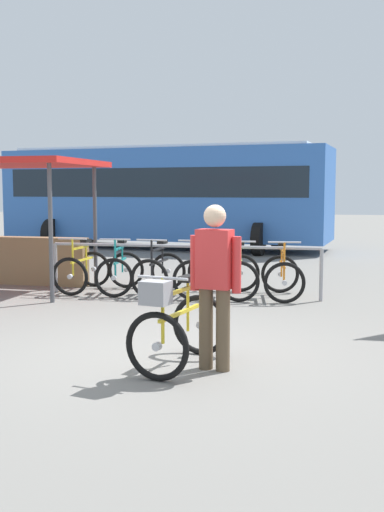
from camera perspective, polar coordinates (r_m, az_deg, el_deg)
The scene contains 12 objects.
ground_plane at distance 6.82m, azimuth -2.64°, elevation -9.03°, with size 80.00×80.00×0.00m, color slate.
bike_rack_rail at distance 10.31m, azimuth -0.86°, elevation 0.10°, with size 4.61×0.15×0.88m.
racked_bike_yellow at distance 11.06m, azimuth -10.10°, elevation -1.33°, with size 0.68×1.13×0.98m.
racked_bike_teal at distance 10.82m, azimuth -6.65°, elevation -1.44°, with size 0.79×1.19×0.98m.
racked_bike_black at distance 10.63m, azimuth -3.05°, elevation -1.54°, with size 0.71×1.12×0.97m.
racked_bike_red at distance 10.47m, azimuth 0.66°, elevation -1.65°, with size 0.68×1.11×0.97m.
racked_bike_lime at distance 10.37m, azimuth 4.46°, elevation -1.74°, with size 0.78×1.18×0.98m.
racked_bike_orange at distance 10.31m, azimuth 8.33°, elevation -1.84°, with size 0.81×1.17×0.97m.
featured_bicycle at distance 6.15m, azimuth -1.44°, elevation -6.42°, with size 0.86×1.24×0.97m.
person_with_featured_bike at distance 6.06m, azimuth 2.11°, elevation -2.18°, with size 0.52×0.26×1.64m.
bus_distant at distance 19.06m, azimuth -2.53°, elevation 5.98°, with size 10.23×4.17×3.08m.
market_stall at distance 11.66m, azimuth -15.95°, elevation 3.98°, with size 3.14×2.36×2.30m.
Camera 1 is at (1.74, -6.35, 1.78)m, focal length 43.31 mm.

